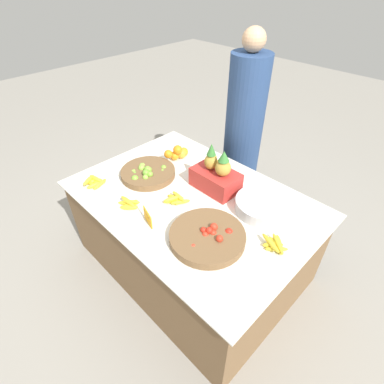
% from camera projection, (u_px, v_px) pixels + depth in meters
% --- Properties ---
extents(ground_plane, '(12.00, 12.00, 0.00)m').
position_uv_depth(ground_plane, '(192.00, 261.00, 2.49)').
color(ground_plane, gray).
extents(market_table, '(1.66, 1.16, 0.69)m').
position_uv_depth(market_table, '(192.00, 232.00, 2.28)').
color(market_table, brown).
rests_on(market_table, ground_plane).
extents(lime_bowl, '(0.41, 0.41, 0.09)m').
position_uv_depth(lime_bowl, '(148.00, 173.00, 2.25)').
color(lime_bowl, brown).
rests_on(lime_bowl, market_table).
extents(tomato_basket, '(0.45, 0.45, 0.09)m').
position_uv_depth(tomato_basket, '(208.00, 236.00, 1.74)').
color(tomato_basket, brown).
rests_on(tomato_basket, market_table).
extents(orange_pile, '(0.11, 0.23, 0.13)m').
position_uv_depth(orange_pile, '(178.00, 153.00, 2.43)').
color(orange_pile, orange).
rests_on(orange_pile, market_table).
extents(metal_bowl, '(0.35, 0.35, 0.08)m').
position_uv_depth(metal_bowl, '(262.00, 205.00, 1.94)').
color(metal_bowl, silver).
rests_on(metal_bowl, market_table).
extents(price_sign, '(0.12, 0.04, 0.09)m').
position_uv_depth(price_sign, '(148.00, 217.00, 1.84)').
color(price_sign, orange).
rests_on(price_sign, market_table).
extents(produce_crate, '(0.33, 0.21, 0.34)m').
position_uv_depth(produce_crate, '(216.00, 176.00, 2.08)').
color(produce_crate, '#B22D28').
rests_on(produce_crate, market_table).
extents(banana_bunch_middle_left, '(0.16, 0.18, 0.06)m').
position_uv_depth(banana_bunch_middle_left, '(94.00, 182.00, 2.17)').
color(banana_bunch_middle_left, yellow).
rests_on(banana_bunch_middle_left, market_table).
extents(banana_bunch_back_center, '(0.16, 0.14, 0.06)m').
position_uv_depth(banana_bunch_back_center, '(129.00, 204.00, 1.98)').
color(banana_bunch_back_center, yellow).
rests_on(banana_bunch_back_center, market_table).
extents(banana_bunch_middle_right, '(0.19, 0.15, 0.05)m').
position_uv_depth(banana_bunch_middle_right, '(214.00, 162.00, 2.38)').
color(banana_bunch_middle_right, yellow).
rests_on(banana_bunch_middle_right, market_table).
extents(banana_bunch_front_right, '(0.18, 0.16, 0.05)m').
position_uv_depth(banana_bunch_front_right, '(275.00, 245.00, 1.70)').
color(banana_bunch_front_right, yellow).
rests_on(banana_bunch_front_right, market_table).
extents(banana_bunch_front_center, '(0.17, 0.16, 0.05)m').
position_uv_depth(banana_bunch_front_center, '(176.00, 199.00, 2.02)').
color(banana_bunch_front_center, yellow).
rests_on(banana_bunch_front_center, market_table).
extents(vendor_person, '(0.33, 0.33, 1.60)m').
position_uv_depth(vendor_person, '(243.00, 133.00, 2.70)').
color(vendor_person, navy).
rests_on(vendor_person, ground_plane).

